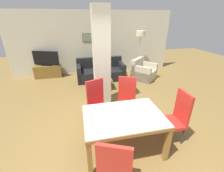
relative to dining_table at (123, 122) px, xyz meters
name	(u,v)px	position (x,y,z in m)	size (l,w,h in m)	color
ground_plane	(122,146)	(0.00, 0.00, -0.61)	(18.00, 18.00, 0.00)	olive
back_wall	(94,43)	(0.00, 4.75, 0.74)	(7.20, 0.09, 2.70)	beige
divider_pillar	(102,60)	(-0.11, 1.76, 0.74)	(0.43, 0.40, 2.70)	beige
dining_table	(123,122)	(0.00, 0.00, 0.00)	(1.46, 1.01, 0.78)	olive
dining_chair_near_left	(115,169)	(-0.36, -0.86, -0.04)	(0.60, 0.60, 1.10)	red
dining_chair_far_left	(98,102)	(-0.36, 0.91, -0.04)	(0.60, 0.60, 1.10)	red
dining_chair_head_right	(176,116)	(1.12, 0.00, -0.04)	(0.46, 0.46, 1.10)	red
dining_chair_far_right	(127,98)	(0.36, 0.93, -0.04)	(0.60, 0.60, 1.10)	red
sofa	(101,72)	(0.14, 3.77, -0.32)	(1.93, 0.89, 0.87)	black
armchair	(143,72)	(1.89, 3.40, -0.32)	(1.22, 1.22, 0.84)	#BBB195
coffee_table	(103,83)	(0.09, 2.80, -0.42)	(0.59, 0.58, 0.38)	brown
bottle	(101,76)	(0.00, 2.87, -0.13)	(0.08, 0.08, 0.26)	#B2B7BC
tv_stand	(48,71)	(-2.06, 4.47, -0.35)	(1.11, 0.40, 0.53)	brown
tv_screen	(46,59)	(-2.06, 4.47, 0.21)	(1.07, 0.42, 0.61)	black
floor_lamp	(140,37)	(2.02, 4.26, 0.99)	(0.40, 0.40, 1.88)	#B7B7BC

